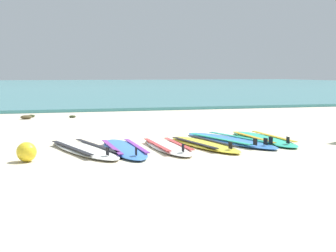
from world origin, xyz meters
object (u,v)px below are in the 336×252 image
(surfboard_3, at_px, (204,144))
(surfboard_4, at_px, (229,140))
(surfboard_2, at_px, (167,146))
(surfboard_5, at_px, (263,139))
(beach_ball, at_px, (27,152))
(surfboard_1, at_px, (124,149))
(surfboard_0, at_px, (84,149))

(surfboard_3, bearing_deg, surfboard_4, 29.51)
(surfboard_4, bearing_deg, surfboard_3, -150.49)
(surfboard_2, relative_size, surfboard_3, 0.96)
(surfboard_3, xyz_separation_m, surfboard_5, (1.25, 0.33, -0.00))
(surfboard_2, xyz_separation_m, surfboard_5, (1.90, 0.40, -0.00))
(surfboard_5, distance_m, beach_ball, 4.19)
(surfboard_5, bearing_deg, surfboard_4, 179.62)
(surfboard_3, height_order, beach_ball, beach_ball)
(surfboard_1, bearing_deg, surfboard_2, 2.66)
(surfboard_2, relative_size, surfboard_4, 0.82)
(surfboard_0, bearing_deg, surfboard_2, -4.34)
(surfboard_0, distance_m, surfboard_1, 0.62)
(surfboard_0, relative_size, surfboard_2, 1.18)
(surfboard_0, height_order, beach_ball, beach_ball)
(surfboard_2, xyz_separation_m, surfboard_3, (0.64, 0.07, -0.00))
(surfboard_3, relative_size, surfboard_5, 0.96)
(surfboard_1, distance_m, surfboard_2, 0.71)
(surfboard_4, bearing_deg, surfboard_1, -167.27)
(surfboard_4, bearing_deg, beach_ball, -163.60)
(surfboard_4, height_order, surfboard_5, same)
(surfboard_1, relative_size, beach_ball, 7.87)
(beach_ball, bearing_deg, surfboard_2, 15.35)
(surfboard_2, relative_size, surfboard_5, 0.92)
(surfboard_3, bearing_deg, beach_ball, -166.68)
(surfboard_0, xyz_separation_m, beach_ball, (-0.85, -0.70, 0.10))
(surfboard_4, bearing_deg, surfboard_2, -161.79)
(surfboard_2, height_order, beach_ball, beach_ball)
(surfboard_0, distance_m, beach_ball, 1.10)
(surfboard_2, xyz_separation_m, beach_ball, (-2.17, -0.60, 0.10))
(surfboard_3, distance_m, surfboard_4, 0.69)
(surfboard_5, relative_size, beach_ball, 8.03)
(surfboard_1, height_order, surfboard_3, same)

